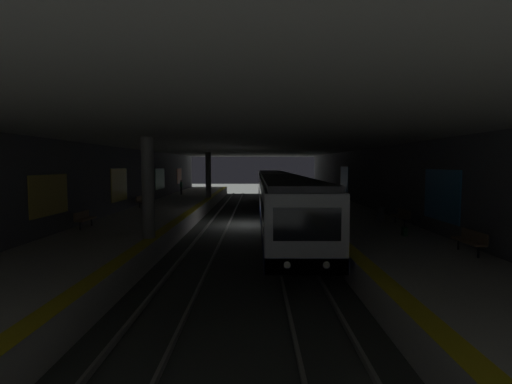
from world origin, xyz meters
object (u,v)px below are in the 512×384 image
bench_right_mid (141,200)px  suitcase_rolling (339,210)px  person_waiting_near (319,188)px  pillar_near (148,188)px  person_walking_mid (309,191)px  bench_left_near (470,240)px  person_standing_far (181,187)px  bench_left_mid (401,215)px  trash_bin (381,214)px  backpack_on_floor (404,231)px  pillar_far (208,175)px  metro_train (277,193)px  bench_right_near (84,218)px

bench_right_mid → suitcase_rolling: size_ratio=1.77×
person_waiting_near → suitcase_rolling: (-14.70, 1.03, -0.58)m
pillar_near → person_walking_mid: bearing=-28.6°
bench_left_near → person_standing_far: bearing=29.9°
bench_left_mid → person_standing_far: person_standing_far is taller
bench_right_mid → person_waiting_near: person_waiting_near is taller
person_standing_far → trash_bin: bearing=-142.3°
backpack_on_floor → person_waiting_near: bearing=1.2°
bench_left_near → person_walking_mid: size_ratio=0.97×
pillar_far → trash_bin: bearing=-143.8°
metro_train → backpack_on_floor: metro_train is taller
person_walking_mid → suitcase_rolling: size_ratio=1.83×
trash_bin → person_standing_far: bearing=37.7°
person_standing_far → trash_bin: (-20.24, -15.63, -0.46)m
person_waiting_near → metro_train: bearing=150.8°
metro_train → bench_right_mid: 10.81m
person_standing_far → suitcase_rolling: (-17.47, -13.78, -0.55)m
bench_left_mid → backpack_on_floor: 3.45m
metro_train → person_walking_mid: 4.72m
bench_left_near → bench_right_near: 18.05m
bench_left_mid → person_waiting_near: person_waiting_near is taller
pillar_far → metro_train: size_ratio=0.12×
bench_left_mid → person_walking_mid: person_walking_mid is taller
metro_train → suitcase_rolling: bearing=-148.7°
person_walking_mid → person_standing_far: bearing=59.5°
pillar_near → bench_left_mid: size_ratio=2.68×
person_waiting_near → person_walking_mid: 5.24m
person_walking_mid → person_standing_far: (7.72, 13.10, -0.08)m
bench_left_mid → bench_right_near: 17.10m
bench_right_near → pillar_near: bearing=-123.8°
pillar_far → suitcase_rolling: (-13.81, -10.30, -1.94)m
trash_bin → backpack_on_floor: bearing=175.7°
bench_right_mid → trash_bin: 18.06m
metro_train → bench_left_near: bearing=-159.7°
pillar_far → bench_left_near: (-24.76, -12.88, -1.75)m
pillar_far → bench_left_mid: bearing=-144.2°
bench_right_mid → person_walking_mid: bearing=-70.8°
pillar_far → person_waiting_near: 11.45m
pillar_near → person_walking_mid: (17.64, -9.62, -1.31)m
bench_left_mid → trash_bin: (1.30, 0.73, -0.10)m
person_waiting_near → pillar_far: bearing=94.5°
bench_right_mid → person_walking_mid: (4.81, -13.80, 0.44)m
bench_left_mid → suitcase_rolling: 4.83m
person_walking_mid → trash_bin: person_walking_mid is taller
suitcase_rolling → bench_left_near: bearing=-166.7°
metro_train → bench_right_near: 15.55m
pillar_far → bench_left_near: size_ratio=2.68×
pillar_far → person_standing_far: size_ratio=2.79×
pillar_near → bench_left_near: bearing=-103.3°
person_walking_mid → bench_right_mid: bearing=109.2°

